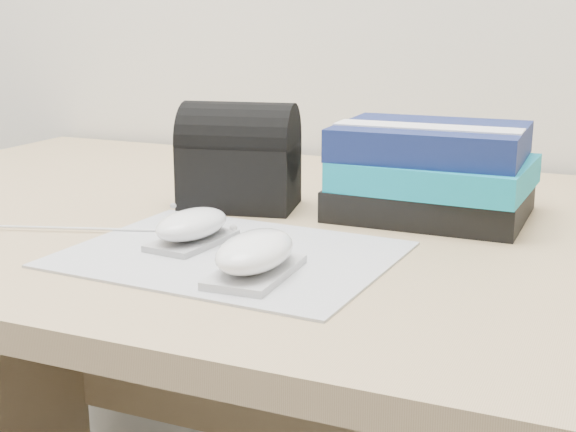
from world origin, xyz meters
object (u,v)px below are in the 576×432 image
at_px(book_stack, 432,171).
at_px(pouch, 240,157).
at_px(desk, 407,393).
at_px(mouse_front, 255,255).
at_px(mouse_rear, 192,227).

bearing_deg(book_stack, pouch, -166.85).
relative_size(desk, mouse_front, 14.01).
distance_m(desk, mouse_front, 0.39).
relative_size(mouse_front, pouch, 0.73).
xyz_separation_m(mouse_rear, pouch, (-0.03, 0.18, 0.04)).
xyz_separation_m(mouse_front, book_stack, (0.09, 0.30, 0.03)).
bearing_deg(mouse_front, desk, 75.34).
distance_m(mouse_front, book_stack, 0.31).
distance_m(desk, pouch, 0.37).
height_order(book_stack, pouch, pouch).
xyz_separation_m(mouse_rear, book_stack, (0.20, 0.23, 0.03)).
bearing_deg(desk, book_stack, 33.77).
distance_m(mouse_rear, mouse_front, 0.13).
relative_size(mouse_rear, book_stack, 0.46).
distance_m(book_stack, pouch, 0.24).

